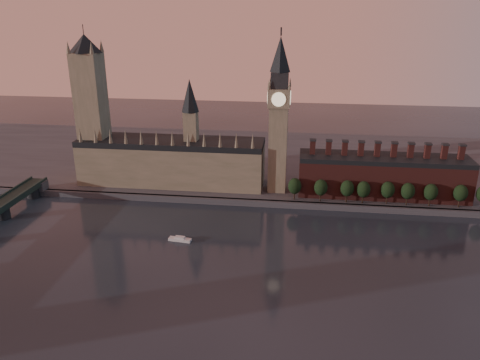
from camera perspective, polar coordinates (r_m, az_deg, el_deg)
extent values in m
plane|color=black|center=(228.05, 0.36, -12.15)|extent=(900.00, 900.00, 0.00)
cube|color=#49494E|center=(306.62, 2.40, -2.83)|extent=(900.00, 4.00, 4.00)
cube|color=#49494E|center=(390.78, 3.55, 2.32)|extent=(900.00, 180.00, 4.00)
cube|color=gray|center=(335.12, -8.33, 1.93)|extent=(130.00, 30.00, 28.00)
cube|color=black|center=(330.49, -8.47, 4.57)|extent=(130.00, 30.00, 4.00)
cube|color=gray|center=(324.26, -5.99, 6.20)|extent=(9.00, 9.00, 24.00)
cone|color=black|center=(319.48, -6.14, 10.21)|extent=(12.00, 12.00, 22.00)
cone|color=gray|center=(336.94, -18.92, 5.22)|extent=(2.60, 2.60, 10.00)
cone|color=gray|center=(332.40, -17.25, 5.21)|extent=(2.60, 2.60, 10.00)
cone|color=gray|center=(328.14, -15.54, 5.20)|extent=(2.60, 2.60, 10.00)
cone|color=gray|center=(324.19, -13.78, 5.17)|extent=(2.60, 2.60, 10.00)
cone|color=gray|center=(320.55, -11.98, 5.15)|extent=(2.60, 2.60, 10.00)
cone|color=gray|center=(317.23, -10.14, 5.12)|extent=(2.60, 2.60, 10.00)
cone|color=gray|center=(314.24, -8.26, 5.08)|extent=(2.60, 2.60, 10.00)
cone|color=gray|center=(311.59, -6.35, 5.04)|extent=(2.60, 2.60, 10.00)
cone|color=gray|center=(309.29, -4.41, 4.99)|extent=(2.60, 2.60, 10.00)
cone|color=gray|center=(307.35, -2.44, 4.93)|extent=(2.60, 2.60, 10.00)
cone|color=gray|center=(305.78, -0.45, 4.87)|extent=(2.60, 2.60, 10.00)
cone|color=gray|center=(304.57, 1.56, 4.80)|extent=(2.60, 2.60, 10.00)
cube|color=gray|center=(345.69, -17.49, 7.11)|extent=(18.00, 18.00, 90.00)
cone|color=black|center=(338.55, -18.42, 15.53)|extent=(24.00, 24.00, 12.00)
cylinder|color=#232326|center=(338.21, -18.54, 16.54)|extent=(0.50, 0.50, 12.00)
cone|color=gray|center=(335.01, -20.25, 14.94)|extent=(3.00, 3.00, 8.00)
cone|color=gray|center=(328.11, -17.67, 15.13)|extent=(3.00, 3.00, 8.00)
cone|color=gray|center=(349.32, -19.05, 15.25)|extent=(3.00, 3.00, 8.00)
cone|color=gray|center=(342.71, -16.55, 15.43)|extent=(3.00, 3.00, 8.00)
cube|color=gray|center=(314.32, 4.62, 3.71)|extent=(12.00, 12.00, 58.00)
cube|color=gray|center=(306.21, 4.80, 10.00)|extent=(14.00, 14.00, 12.00)
cube|color=#232326|center=(304.45, 4.86, 12.04)|extent=(11.00, 11.00, 10.00)
cone|color=black|center=(302.59, 4.96, 15.04)|extent=(13.00, 13.00, 22.00)
cylinder|color=#232326|center=(301.66, 5.04, 17.59)|extent=(1.00, 1.00, 5.00)
cylinder|color=beige|center=(299.13, 4.74, 9.76)|extent=(9.00, 0.50, 9.00)
cylinder|color=beige|center=(313.29, 4.87, 10.23)|extent=(9.00, 0.50, 9.00)
cylinder|color=beige|center=(306.60, 3.44, 10.05)|extent=(0.50, 9.00, 9.00)
cylinder|color=beige|center=(305.99, 6.17, 9.95)|extent=(0.50, 9.00, 9.00)
cone|color=gray|center=(298.67, 3.52, 11.53)|extent=(2.00, 2.00, 6.00)
cone|color=gray|center=(298.11, 6.07, 11.44)|extent=(2.00, 2.00, 6.00)
cone|color=gray|center=(311.50, 3.69, 11.88)|extent=(2.00, 2.00, 6.00)
cone|color=gray|center=(310.96, 6.13, 11.80)|extent=(2.00, 2.00, 6.00)
cube|color=#552420|center=(324.35, 16.97, 0.24)|extent=(110.00, 25.00, 24.00)
cube|color=black|center=(320.18, 17.22, 2.51)|extent=(110.00, 25.00, 3.00)
cube|color=#552420|center=(313.51, 8.84, 3.97)|extent=(3.50, 3.50, 9.00)
cube|color=#232326|center=(312.16, 8.89, 4.85)|extent=(4.20, 4.20, 1.00)
cube|color=#552420|center=(314.01, 10.75, 3.88)|extent=(3.50, 3.50, 9.00)
cube|color=#232326|center=(312.67, 10.81, 4.76)|extent=(4.20, 4.20, 1.00)
cube|color=#552420|center=(314.87, 12.65, 3.78)|extent=(3.50, 3.50, 9.00)
cube|color=#232326|center=(313.52, 12.72, 4.66)|extent=(4.20, 4.20, 1.00)
cube|color=#552420|center=(316.06, 14.53, 3.69)|extent=(3.50, 3.50, 9.00)
cube|color=#232326|center=(314.73, 14.61, 4.56)|extent=(4.20, 4.20, 1.00)
cube|color=#552420|center=(317.60, 16.40, 3.59)|extent=(3.50, 3.50, 9.00)
cube|color=#232326|center=(316.27, 16.49, 4.45)|extent=(4.20, 4.20, 1.00)
cube|color=#552420|center=(319.47, 18.25, 3.48)|extent=(3.50, 3.50, 9.00)
cube|color=#232326|center=(318.15, 18.35, 4.34)|extent=(4.20, 4.20, 1.00)
cube|color=#552420|center=(321.67, 20.08, 3.38)|extent=(3.50, 3.50, 9.00)
cube|color=#232326|center=(320.35, 20.18, 4.23)|extent=(4.20, 4.20, 1.00)
cube|color=#552420|center=(324.19, 21.87, 3.27)|extent=(3.50, 3.50, 9.00)
cube|color=#232326|center=(322.88, 21.99, 4.12)|extent=(4.20, 4.20, 1.00)
cube|color=#552420|center=(327.02, 23.64, 3.16)|extent=(3.50, 3.50, 9.00)
cube|color=#232326|center=(325.73, 23.77, 4.00)|extent=(4.20, 4.20, 1.00)
cube|color=#552420|center=(330.16, 25.38, 3.05)|extent=(3.50, 3.50, 9.00)
cube|color=#232326|center=(328.88, 25.51, 3.88)|extent=(4.20, 4.20, 1.00)
cylinder|color=black|center=(307.65, 6.64, -1.87)|extent=(0.80, 0.80, 6.00)
ellipsoid|color=black|center=(305.27, 6.69, -0.74)|extent=(8.60, 8.60, 10.75)
cylinder|color=black|center=(307.66, 9.75, -2.03)|extent=(0.80, 0.80, 6.00)
ellipsoid|color=black|center=(305.29, 9.82, -0.90)|extent=(8.60, 8.60, 10.75)
cylinder|color=black|center=(309.55, 12.85, -2.12)|extent=(0.80, 0.80, 6.00)
ellipsoid|color=black|center=(307.18, 12.94, -1.00)|extent=(8.60, 8.60, 10.75)
cylinder|color=black|center=(310.30, 14.72, -2.23)|extent=(0.80, 0.80, 6.00)
ellipsoid|color=black|center=(307.95, 14.83, -1.11)|extent=(8.60, 8.60, 10.75)
cylinder|color=black|center=(313.98, 17.44, -2.24)|extent=(0.80, 0.80, 6.00)
ellipsoid|color=black|center=(311.65, 17.57, -1.14)|extent=(8.60, 8.60, 10.75)
cylinder|color=black|center=(315.90, 19.65, -2.37)|extent=(0.80, 0.80, 6.00)
ellipsoid|color=black|center=(313.59, 19.79, -1.27)|extent=(8.60, 8.60, 10.75)
cylinder|color=black|center=(319.31, 22.09, -2.45)|extent=(0.80, 0.80, 6.00)
ellipsoid|color=black|center=(317.02, 22.24, -1.37)|extent=(8.60, 8.60, 10.75)
cylinder|color=black|center=(325.19, 25.14, -2.50)|extent=(0.80, 0.80, 6.00)
ellipsoid|color=black|center=(322.94, 25.31, -1.44)|extent=(8.60, 8.60, 10.75)
cube|color=#49494E|center=(352.11, -23.60, -0.60)|extent=(14.00, 8.00, 6.00)
cylinder|color=#232326|center=(322.97, -26.91, -3.55)|extent=(8.00, 8.00, 7.75)
cylinder|color=#232326|center=(349.18, -23.93, -1.36)|extent=(8.00, 8.00, 7.75)
cube|color=silver|center=(264.95, -7.33, -7.21)|extent=(13.15, 5.18, 1.46)
cube|color=silver|center=(264.36, -7.34, -6.96)|extent=(5.78, 3.39, 1.10)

